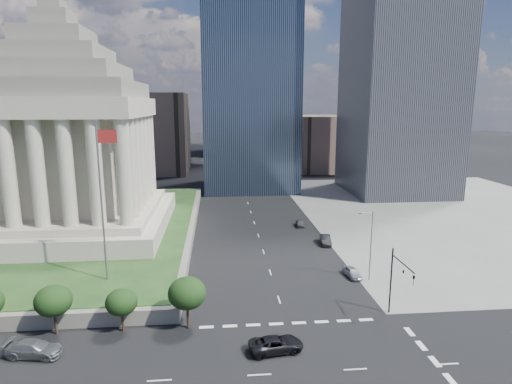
{
  "coord_description": "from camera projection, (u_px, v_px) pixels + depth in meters",
  "views": [
    {
      "loc": [
        -7.5,
        -29.66,
        24.24
      ],
      "look_at": [
        -3.01,
        19.11,
        14.15
      ],
      "focal_mm": 30.0,
      "sensor_mm": 36.0,
      "label": 1
    }
  ],
  "objects": [
    {
      "name": "war_memorial",
      "position": [
        63.0,
        121.0,
        73.94
      ],
      "size": [
        34.0,
        34.0,
        39.0
      ],
      "primitive_type": null,
      "color": "#A99F8E",
      "rests_on": "plaza_lawn"
    },
    {
      "name": "pickup_truck",
      "position": [
        276.0,
        344.0,
        42.6
      ],
      "size": [
        5.78,
        3.26,
        1.52
      ],
      "primitive_type": "imported",
      "rotation": [
        0.0,
        0.0,
        1.71
      ],
      "color": "black",
      "rests_on": "ground"
    },
    {
      "name": "ground",
      "position": [
        242.0,
        184.0,
        132.02
      ],
      "size": [
        500.0,
        500.0,
        0.0
      ],
      "primitive_type": "plane",
      "color": "black",
      "rests_on": "ground"
    },
    {
      "name": "suv_grey",
      "position": [
        34.0,
        349.0,
        41.75
      ],
      "size": [
        3.01,
        5.75,
        1.59
      ],
      "primitive_type": "imported",
      "rotation": [
        0.0,
        0.0,
        1.42
      ],
      "color": "#505357",
      "rests_on": "ground"
    },
    {
      "name": "parked_sedan_mid",
      "position": [
        326.0,
        240.0,
        75.35
      ],
      "size": [
        2.21,
        4.85,
        1.54
      ],
      "primitive_type": "imported",
      "rotation": [
        0.0,
        0.0,
        -0.13
      ],
      "color": "black",
      "rests_on": "ground"
    },
    {
      "name": "flagpole",
      "position": [
        102.0,
        195.0,
        53.3
      ],
      "size": [
        2.52,
        0.24,
        20.0
      ],
      "color": "slate",
      "rests_on": "plaza_lawn"
    },
    {
      "name": "building_filler_nw",
      "position": [
        155.0,
        133.0,
        155.77
      ],
      "size": [
        24.0,
        30.0,
        28.0
      ],
      "primitive_type": "cube",
      "color": "brown",
      "rests_on": "ground"
    },
    {
      "name": "parked_sedan_far",
      "position": [
        300.0,
        223.0,
        86.23
      ],
      "size": [
        1.71,
        3.87,
        1.29
      ],
      "primitive_type": "imported",
      "rotation": [
        0.0,
        0.0,
        -0.05
      ],
      "color": "#4C4F52",
      "rests_on": "ground"
    },
    {
      "name": "highrise_ne",
      "position": [
        405.0,
        3.0,
        111.08
      ],
      "size": [
        26.0,
        28.0,
        100.0
      ],
      "primitive_type": "cube",
      "color": "black",
      "rests_on": "ground"
    },
    {
      "name": "building_filler_ne",
      "position": [
        321.0,
        142.0,
        162.14
      ],
      "size": [
        20.0,
        30.0,
        20.0
      ],
      "primitive_type": "cube",
      "color": "brown",
      "rests_on": "ground"
    },
    {
      "name": "plaza_lawn",
      "position": [
        14.0,
        228.0,
        78.85
      ],
      "size": [
        64.0,
        68.0,
        0.1
      ],
      "primitive_type": "cube",
      "color": "#1C3917",
      "rests_on": "plaza_terrace"
    },
    {
      "name": "plaza_terrace",
      "position": [
        15.0,
        233.0,
        79.04
      ],
      "size": [
        66.0,
        70.0,
        1.8
      ],
      "primitive_type": "cube",
      "color": "slate",
      "rests_on": "ground"
    },
    {
      "name": "traffic_signal_ne",
      "position": [
        398.0,
        277.0,
        47.91
      ],
      "size": [
        0.3,
        5.74,
        8.0
      ],
      "color": "black",
      "rests_on": "ground"
    },
    {
      "name": "parked_sedan_near",
      "position": [
        352.0,
        272.0,
        61.03
      ],
      "size": [
        4.2,
        2.08,
        1.38
      ],
      "primitive_type": "imported",
      "rotation": [
        0.0,
        0.0,
        0.12
      ],
      "color": "#9C9FA4",
      "rests_on": "ground"
    },
    {
      "name": "street_lamp_north",
      "position": [
        370.0,
        241.0,
        58.93
      ],
      "size": [
        2.13,
        0.22,
        10.0
      ],
      "color": "slate",
      "rests_on": "ground"
    },
    {
      "name": "sidewalk_ne",
      "position": [
        454.0,
        213.0,
        97.13
      ],
      "size": [
        68.0,
        90.0,
        0.03
      ],
      "primitive_type": "cube",
      "color": "slate",
      "rests_on": "ground"
    },
    {
      "name": "midrise_glass",
      "position": [
        249.0,
        83.0,
        121.28
      ],
      "size": [
        26.0,
        26.0,
        60.0
      ],
      "primitive_type": "cube",
      "color": "black",
      "rests_on": "ground"
    }
  ]
}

